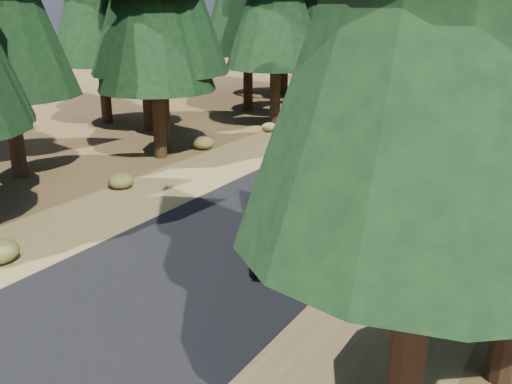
% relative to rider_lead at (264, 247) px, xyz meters
% --- Properties ---
extents(ground, '(120.00, 120.00, 0.00)m').
position_rel_rider_lead_xyz_m(ground, '(-1.35, 0.37, -0.53)').
color(ground, '#443518').
rests_on(ground, ground).
extents(road, '(6.00, 100.00, 0.01)m').
position_rel_rider_lead_xyz_m(road, '(-1.35, 5.37, -0.52)').
color(road, black).
rests_on(road, ground).
extents(shoulder_l, '(3.20, 100.00, 0.01)m').
position_rel_rider_lead_xyz_m(shoulder_l, '(-5.95, 5.37, -0.52)').
color(shoulder_l, brown).
rests_on(shoulder_l, ground).
extents(shoulder_r, '(3.20, 100.00, 0.01)m').
position_rel_rider_lead_xyz_m(shoulder_r, '(3.25, 5.37, -0.52)').
color(shoulder_r, brown).
rests_on(shoulder_r, ground).
extents(understory_shrubs, '(13.87, 31.13, 0.60)m').
position_rel_rider_lead_xyz_m(understory_shrubs, '(-0.69, 6.41, -0.27)').
color(understory_shrubs, '#474C1E').
rests_on(understory_shrubs, ground).
extents(rider_lead, '(0.80, 1.81, 1.56)m').
position_rel_rider_lead_xyz_m(rider_lead, '(0.00, 0.00, 0.00)').
color(rider_lead, beige).
rests_on(rider_lead, road).
extents(rider_follow, '(0.92, 1.72, 1.47)m').
position_rel_rider_lead_xyz_m(rider_follow, '(-2.53, 7.22, -0.03)').
color(rider_follow, maroon).
rests_on(rider_follow, road).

